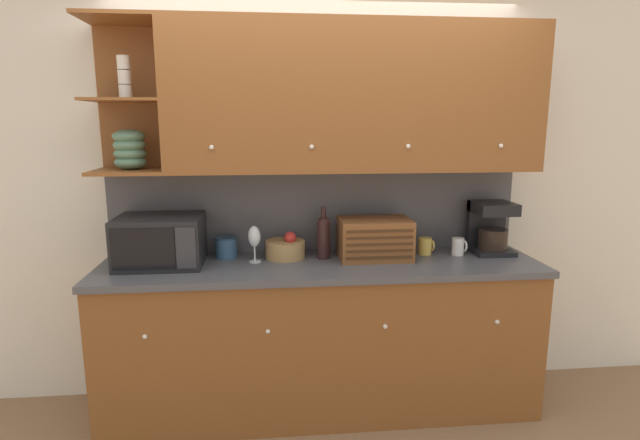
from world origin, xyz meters
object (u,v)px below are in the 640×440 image
Objects in this scene: microwave at (160,241)px; fruit_basket at (286,248)px; storage_canister at (226,247)px; mug at (458,246)px; mug_blue_second at (425,246)px; coffee_maker at (490,227)px; bread_box at (375,239)px; wine_bottle at (323,235)px; wine_glass at (254,238)px.

microwave is 2.00× the size of fruit_basket.
mug is (1.46, -0.09, -0.01)m from storage_canister.
coffee_maker is at bearing 1.08° from mug_blue_second.
fruit_basket is 0.74× the size of coffee_maker.
coffee_maker reaches higher than bread_box.
fruit_basket is at bearing 6.56° from microwave.
wine_bottle reaches higher than fruit_basket.
storage_canister is at bearing 178.53° from coffee_maker.
wine_bottle is at bearing 179.38° from mug.
mug is at bearing -0.62° from wine_bottle.
mug is 0.26m from coffee_maker.
coffee_maker is at bearing 2.37° from microwave.
mug is (0.55, 0.02, -0.07)m from bread_box.
mug_blue_second is at bearing 168.62° from mug.
coffee_maker reaches higher than mug_blue_second.
wine_glass is at bearing -174.32° from wine_bottle.
wine_glass is at bearing -156.79° from fruit_basket.
bread_box is (0.55, -0.07, 0.07)m from fruit_basket.
wine_bottle is at bearing 2.70° from microwave.
microwave reaches higher than bread_box.
microwave is 1.83m from mug.
mug is 0.33× the size of coffee_maker.
fruit_basket is 0.76× the size of wine_bottle.
microwave is 2.05m from coffee_maker.
fruit_basket is 0.89m from mug_blue_second.
bread_box is at bearing -177.73° from mug.
mug_blue_second is at bearing 10.26° from bread_box.
mug_blue_second is at bearing 2.73° from wine_bottle.
mug is at bearing -11.38° from mug_blue_second.
microwave is at bearing -173.44° from fruit_basket.
bread_box is (0.91, -0.11, 0.06)m from storage_canister.
wine_glass is at bearing 0.39° from microwave.
wine_bottle is 0.67m from mug_blue_second.
wine_glass reaches higher than mug.
wine_glass is 2.02× the size of mug.
fruit_basket is 2.31× the size of mug_blue_second.
microwave is 1.63m from mug_blue_second.
storage_canister reaches higher than mug.
coffee_maker is (1.51, 0.08, 0.01)m from wine_glass.
fruit_basket is 0.25m from wine_bottle.
wine_glass is at bearing -178.54° from mug.
microwave reaches higher than wine_glass.
bread_box is 0.55m from mug.
wine_bottle is at bearing -7.84° from storage_canister.
wine_bottle is (0.23, -0.04, 0.09)m from fruit_basket.
bread_box is at bearing -7.29° from fruit_basket.
microwave reaches higher than storage_canister.
storage_canister reaches higher than mug_blue_second.
coffee_maker is at bearing 3.09° from wine_glass.
mug is (1.83, 0.04, -0.09)m from microwave.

